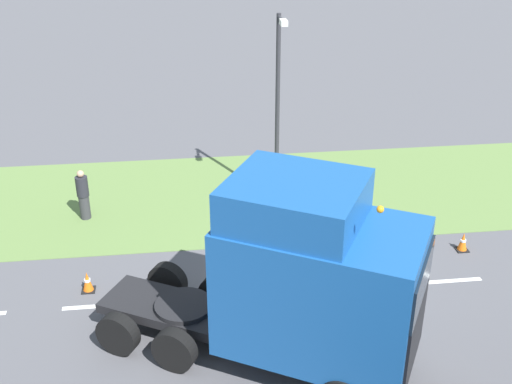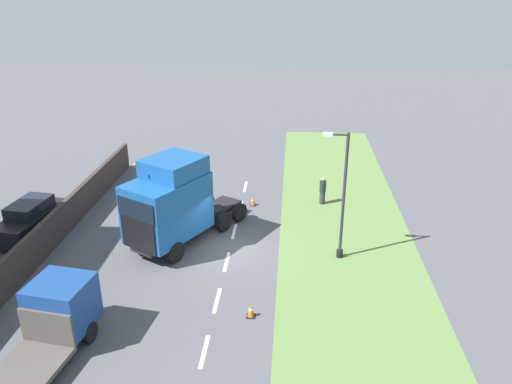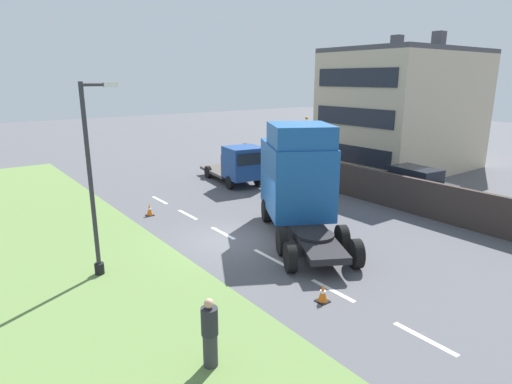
{
  "view_description": "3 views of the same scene",
  "coord_description": "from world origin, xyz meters",
  "px_view_note": "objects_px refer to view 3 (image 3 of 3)",
  "views": [
    {
      "loc": [
        14.08,
        -3.05,
        10.07
      ],
      "look_at": [
        -1.39,
        -1.16,
        2.39
      ],
      "focal_mm": 45.0,
      "sensor_mm": 36.0,
      "label": 1
    },
    {
      "loc": [
        -2.98,
        21.7,
        12.55
      ],
      "look_at": [
        -1.23,
        -1.8,
        2.58
      ],
      "focal_mm": 35.0,
      "sensor_mm": 36.0,
      "label": 2
    },
    {
      "loc": [
        -9.21,
        -13.81,
        6.45
      ],
      "look_at": [
        0.85,
        -0.34,
        1.96
      ],
      "focal_mm": 30.0,
      "sensor_mm": 36.0,
      "label": 3
    }
  ],
  "objects_px": {
    "lorry_cab": "(298,177)",
    "traffic_cone_lead": "(150,210)",
    "flatbed_truck": "(240,165)",
    "parked_car": "(413,185)",
    "lamp_post": "(94,190)",
    "pedestrian": "(210,334)",
    "traffic_cone_trailing": "(323,293)"
  },
  "relations": [
    {
      "from": "lamp_post",
      "to": "flatbed_truck",
      "type": "bearing_deg",
      "value": 34.2
    },
    {
      "from": "lorry_cab",
      "to": "traffic_cone_trailing",
      "type": "relative_size",
      "value": 12.84
    },
    {
      "from": "flatbed_truck",
      "to": "lamp_post",
      "type": "distance_m",
      "value": 13.17
    },
    {
      "from": "lorry_cab",
      "to": "pedestrian",
      "type": "relative_size",
      "value": 4.34
    },
    {
      "from": "parked_car",
      "to": "lorry_cab",
      "type": "bearing_deg",
      "value": -177.61
    },
    {
      "from": "traffic_cone_lead",
      "to": "traffic_cone_trailing",
      "type": "height_order",
      "value": "same"
    },
    {
      "from": "traffic_cone_lead",
      "to": "parked_car",
      "type": "bearing_deg",
      "value": -26.96
    },
    {
      "from": "flatbed_truck",
      "to": "parked_car",
      "type": "xyz_separation_m",
      "value": [
        5.31,
        -8.54,
        -0.38
      ]
    },
    {
      "from": "pedestrian",
      "to": "traffic_cone_trailing",
      "type": "bearing_deg",
      "value": 7.29
    },
    {
      "from": "pedestrian",
      "to": "traffic_cone_lead",
      "type": "bearing_deg",
      "value": 73.39
    },
    {
      "from": "parked_car",
      "to": "lamp_post",
      "type": "bearing_deg",
      "value": -177.74
    },
    {
      "from": "lamp_post",
      "to": "pedestrian",
      "type": "bearing_deg",
      "value": -85.82
    },
    {
      "from": "lorry_cab",
      "to": "flatbed_truck",
      "type": "height_order",
      "value": "lorry_cab"
    },
    {
      "from": "lamp_post",
      "to": "pedestrian",
      "type": "distance_m",
      "value": 6.74
    },
    {
      "from": "lorry_cab",
      "to": "parked_car",
      "type": "xyz_separation_m",
      "value": [
        7.82,
        -0.56,
        -1.4
      ]
    },
    {
      "from": "traffic_cone_trailing",
      "to": "traffic_cone_lead",
      "type": "bearing_deg",
      "value": 94.09
    },
    {
      "from": "lorry_cab",
      "to": "traffic_cone_lead",
      "type": "distance_m",
      "value": 7.48
    },
    {
      "from": "pedestrian",
      "to": "traffic_cone_trailing",
      "type": "height_order",
      "value": "pedestrian"
    },
    {
      "from": "lorry_cab",
      "to": "traffic_cone_trailing",
      "type": "bearing_deg",
      "value": -95.75
    },
    {
      "from": "lorry_cab",
      "to": "pedestrian",
      "type": "distance_m",
      "value": 9.84
    },
    {
      "from": "traffic_cone_lead",
      "to": "lorry_cab",
      "type": "bearing_deg",
      "value": -52.0
    },
    {
      "from": "lamp_post",
      "to": "parked_car",
      "type": "bearing_deg",
      "value": -4.21
    },
    {
      "from": "pedestrian",
      "to": "traffic_cone_lead",
      "type": "relative_size",
      "value": 2.96
    },
    {
      "from": "lamp_post",
      "to": "traffic_cone_lead",
      "type": "xyz_separation_m",
      "value": [
        3.88,
        5.04,
        -2.65
      ]
    },
    {
      "from": "lamp_post",
      "to": "traffic_cone_trailing",
      "type": "distance_m",
      "value": 7.93
    },
    {
      "from": "lorry_cab",
      "to": "pedestrian",
      "type": "xyz_separation_m",
      "value": [
        -7.84,
        -5.76,
        -1.5
      ]
    },
    {
      "from": "flatbed_truck",
      "to": "pedestrian",
      "type": "xyz_separation_m",
      "value": [
        -10.35,
        -13.74,
        -0.47
      ]
    },
    {
      "from": "lamp_post",
      "to": "traffic_cone_trailing",
      "type": "xyz_separation_m",
      "value": [
        4.65,
        -5.85,
        -2.65
      ]
    },
    {
      "from": "lorry_cab",
      "to": "flatbed_truck",
      "type": "bearing_deg",
      "value": 101.77
    },
    {
      "from": "flatbed_truck",
      "to": "pedestrian",
      "type": "height_order",
      "value": "flatbed_truck"
    },
    {
      "from": "lamp_post",
      "to": "traffic_cone_trailing",
      "type": "relative_size",
      "value": 10.95
    },
    {
      "from": "flatbed_truck",
      "to": "traffic_cone_trailing",
      "type": "height_order",
      "value": "flatbed_truck"
    }
  ]
}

